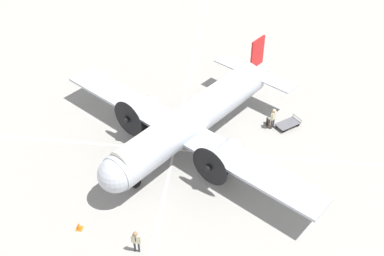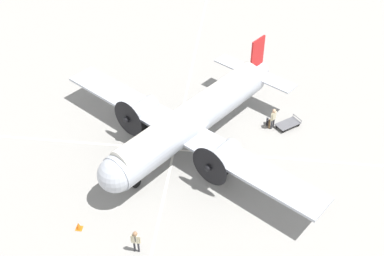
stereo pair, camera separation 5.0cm
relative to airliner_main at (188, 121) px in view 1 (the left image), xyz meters
name	(u,v)px [view 1 (the left image)]	position (x,y,z in m)	size (l,w,h in m)	color
ground_plane	(192,144)	(-0.33, 0.22, -2.43)	(300.00, 300.00, 0.00)	gray
apron_line_eastwest	(175,143)	(-0.33, -1.00, -2.42)	(120.00, 0.16, 0.01)	silver
apron_line_northsouth	(191,151)	(0.39, 0.22, -2.42)	(0.16, 120.00, 0.01)	silver
airliner_main	(188,121)	(0.00, 0.00, 0.00)	(16.79, 19.50, 5.48)	#ADB2BC
crew_foreground	(136,240)	(9.35, -1.86, -1.37)	(0.27, 0.59, 1.72)	#2D2D33
passenger_boarding	(273,117)	(-2.93, 6.05, -1.34)	(0.49, 0.42, 1.77)	#2D2D33
suitcase_near_door	(269,124)	(-3.07, 5.83, -2.15)	(0.49, 0.12, 0.59)	brown
suitcase_upright_spare	(267,121)	(-3.37, 5.68, -2.18)	(0.39, 0.15, 0.52)	#232328
baggage_cart	(288,124)	(-3.23, 7.25, -2.15)	(1.90, 2.05, 0.56)	#56565B
traffic_cone	(79,226)	(8.14, -5.68, -2.18)	(0.41, 0.41, 0.54)	orange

